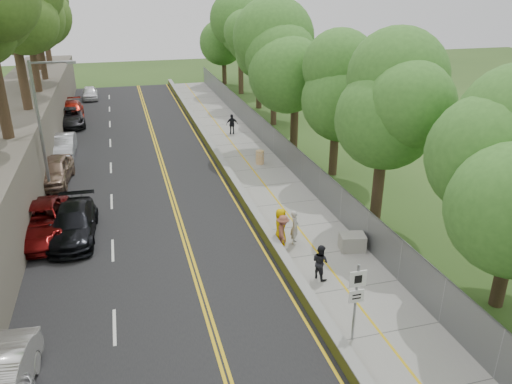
{
  "coord_description": "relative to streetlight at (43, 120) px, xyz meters",
  "views": [
    {
      "loc": [
        -6.15,
        -16.05,
        11.9
      ],
      "look_at": [
        0.5,
        8.0,
        1.4
      ],
      "focal_mm": 35.0,
      "sensor_mm": 36.0,
      "label": 1
    }
  ],
  "objects": [
    {
      "name": "ground",
      "position": [
        10.46,
        -14.0,
        -4.64
      ],
      "size": [
        140.0,
        140.0,
        0.0
      ],
      "primitive_type": "plane",
      "color": "#33511E",
      "rests_on": "ground"
    },
    {
      "name": "road",
      "position": [
        5.06,
        1.0,
        -4.62
      ],
      "size": [
        11.2,
        66.0,
        0.04
      ],
      "primitive_type": "cube",
      "color": "black",
      "rests_on": "ground"
    },
    {
      "name": "sidewalk",
      "position": [
        13.01,
        1.0,
        -4.61
      ],
      "size": [
        4.2,
        66.0,
        0.05
      ],
      "primitive_type": "cube",
      "color": "gray",
      "rests_on": "ground"
    },
    {
      "name": "jersey_barrier",
      "position": [
        10.71,
        1.0,
        -4.34
      ],
      "size": [
        0.42,
        66.0,
        0.6
      ],
      "primitive_type": "cube",
      "color": "#B2C222",
      "rests_on": "ground"
    },
    {
      "name": "chainlink_fence",
      "position": [
        15.11,
        1.0,
        -3.64
      ],
      "size": [
        0.04,
        66.0,
        2.0
      ],
      "primitive_type": "cube",
      "color": "slate",
      "rests_on": "ground"
    },
    {
      "name": "trees_fenceside",
      "position": [
        17.46,
        1.0,
        2.36
      ],
      "size": [
        7.0,
        66.0,
        14.0
      ],
      "primitive_type": null,
      "color": "#45862E",
      "rests_on": "ground"
    },
    {
      "name": "streetlight",
      "position": [
        0.0,
        0.0,
        0.0
      ],
      "size": [
        2.52,
        0.22,
        8.0
      ],
      "color": "gray",
      "rests_on": "ground"
    },
    {
      "name": "signpost",
      "position": [
        11.51,
        -17.02,
        -2.68
      ],
      "size": [
        0.62,
        0.09,
        3.1
      ],
      "color": "gray",
      "rests_on": "sidewalk"
    },
    {
      "name": "construction_barrel",
      "position": [
        13.46,
        2.01,
        -4.11
      ],
      "size": [
        0.59,
        0.59,
        0.97
      ],
      "primitive_type": "cylinder",
      "color": "orange",
      "rests_on": "sidewalk"
    },
    {
      "name": "concrete_block",
      "position": [
        14.36,
        -11.0,
        -4.2
      ],
      "size": [
        1.34,
        1.11,
        0.79
      ],
      "primitive_type": "cube",
      "rotation": [
        0.0,
        0.0,
        -0.21
      ],
      "color": "gray",
      "rests_on": "sidewalk"
    },
    {
      "name": "car_2",
      "position": [
        -0.14,
        -5.56,
        -3.81
      ],
      "size": [
        2.66,
        5.73,
        1.59
      ],
      "primitive_type": "imported",
      "rotation": [
        0.0,
        0.0,
        -0.0
      ],
      "color": "#610B0B",
      "rests_on": "road"
    },
    {
      "name": "car_3",
      "position": [
        1.46,
        -6.15,
        -3.83
      ],
      "size": [
        2.39,
        5.39,
        1.54
      ],
      "primitive_type": "imported",
      "rotation": [
        0.0,
        0.0,
        -0.04
      ],
      "color": "black",
      "rests_on": "road"
    },
    {
      "name": "car_4",
      "position": [
        -0.14,
        2.03,
        -3.78
      ],
      "size": [
        2.38,
        4.97,
        1.64
      ],
      "primitive_type": "imported",
      "rotation": [
        0.0,
        0.0,
        -0.1
      ],
      "color": "#9C7C67",
      "rests_on": "road"
    },
    {
      "name": "car_5",
      "position": [
        -0.03,
        7.7,
        -3.84
      ],
      "size": [
        1.64,
        4.62,
        1.52
      ],
      "primitive_type": "imported",
      "rotation": [
        0.0,
        0.0,
        -0.01
      ],
      "color": "silver",
      "rests_on": "road"
    },
    {
      "name": "car_6",
      "position": [
        -0.14,
        16.41,
        -3.84
      ],
      "size": [
        2.99,
        5.65,
        1.51
      ],
      "primitive_type": "imported",
      "rotation": [
        0.0,
        0.0,
        0.09
      ],
      "color": "black",
      "rests_on": "road"
    },
    {
      "name": "car_7",
      "position": [
        -0.14,
        18.6,
        -3.78
      ],
      "size": [
        2.59,
        5.74,
        1.63
      ],
      "primitive_type": "imported",
      "rotation": [
        0.0,
        0.0,
        0.06
      ],
      "color": "maroon",
      "rests_on": "road"
    },
    {
      "name": "car_8",
      "position": [
        1.28,
        27.49,
        -3.92
      ],
      "size": [
        1.71,
        4.03,
        1.36
      ],
      "primitive_type": "imported",
      "rotation": [
        0.0,
        0.0,
        0.03
      ],
      "color": "white",
      "rests_on": "road"
    },
    {
      "name": "painter_0",
      "position": [
        11.21,
        -9.55,
        -3.65
      ],
      "size": [
        0.86,
        1.06,
        1.87
      ],
      "primitive_type": "imported",
      "rotation": [
        0.0,
        0.0,
        1.24
      ],
      "color": "#D8A900",
      "rests_on": "sidewalk"
    },
    {
      "name": "painter_1",
      "position": [
        11.91,
        -9.65,
        -3.72
      ],
      "size": [
        0.63,
        0.75,
        1.74
      ],
      "primitive_type": "imported",
      "rotation": [
        0.0,
        0.0,
        1.18
      ],
      "color": "beige",
      "rests_on": "sidewalk"
    },
    {
      "name": "painter_2",
      "position": [
        11.91,
        -12.92,
        -3.79
      ],
      "size": [
        0.87,
        0.96,
        1.6
      ],
      "primitive_type": "imported",
      "rotation": [
        0.0,
        0.0,
        2.0
      ],
      "color": "black",
      "rests_on": "sidewalk"
    },
    {
      "name": "painter_3",
      "position": [
        11.21,
        -9.92,
        -3.75
      ],
      "size": [
        0.84,
        1.2,
        1.69
      ],
      "primitive_type": "imported",
      "rotation": [
        0.0,
        0.0,
        1.36
      ],
      "color": "brown",
      "rests_on": "sidewalk"
    },
    {
      "name": "person_far",
      "position": [
        13.26,
        9.86,
        -3.74
      ],
      "size": [
        1.05,
        0.54,
        1.71
      ],
      "primitive_type": "imported",
      "rotation": [
        0.0,
        0.0,
        3.01
      ],
      "color": "black",
      "rests_on": "sidewalk"
    }
  ]
}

